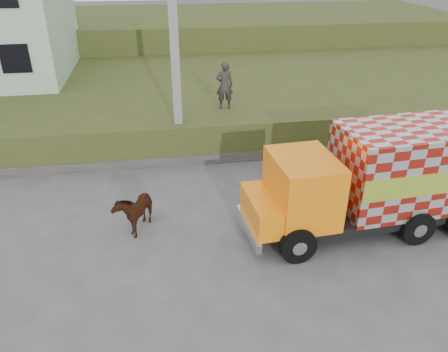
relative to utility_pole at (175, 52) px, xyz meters
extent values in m
plane|color=#474749|center=(1.00, -4.60, -4.08)|extent=(120.00, 120.00, 0.00)
cube|color=#2D4818|center=(1.00, 5.40, -3.33)|extent=(40.00, 12.00, 1.50)
cube|color=#2D4818|center=(1.00, 17.40, -2.58)|extent=(40.00, 12.00, 3.00)
cube|color=#595651|center=(-1.00, -0.40, -3.88)|extent=(16.00, 0.50, 0.40)
cube|color=gray|center=(0.00, 0.00, -0.08)|extent=(0.30, 0.30, 8.00)
cube|color=black|center=(5.10, -5.42, -3.50)|extent=(6.19, 2.39, 0.31)
cube|color=orange|center=(2.97, -5.57, -2.51)|extent=(1.75, 2.16, 1.78)
cube|color=orange|center=(1.94, -5.64, -3.05)|extent=(1.02, 1.93, 0.80)
cube|color=silver|center=(6.17, -5.34, -2.20)|extent=(4.24, 2.42, 2.32)
cube|color=yellow|center=(6.25, -6.43, -2.20)|extent=(4.10, 0.32, 0.62)
cube|color=yellow|center=(6.09, -4.26, -2.20)|extent=(4.10, 0.32, 0.62)
cube|color=silver|center=(1.50, -5.67, -3.58)|extent=(0.28, 2.06, 0.27)
cylinder|color=black|center=(2.59, -6.62, -3.58)|extent=(1.00, 0.38, 0.98)
cylinder|color=black|center=(2.45, -4.58, -3.58)|extent=(1.00, 0.38, 0.98)
cylinder|color=black|center=(6.06, -6.38, -3.58)|extent=(1.00, 0.38, 0.98)
cylinder|color=black|center=(5.92, -4.33, -3.58)|extent=(1.00, 0.38, 0.98)
cylinder|color=black|center=(7.34, -4.23, -3.58)|extent=(1.00, 0.38, 0.98)
imported|color=black|center=(-1.57, -4.44, -3.44)|extent=(1.25, 1.66, 1.28)
imported|color=#2D2A28|center=(1.96, 1.35, -1.64)|extent=(0.70, 0.48, 1.88)
camera|label=1|loc=(-0.71, -15.31, 3.27)|focal=35.00mm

